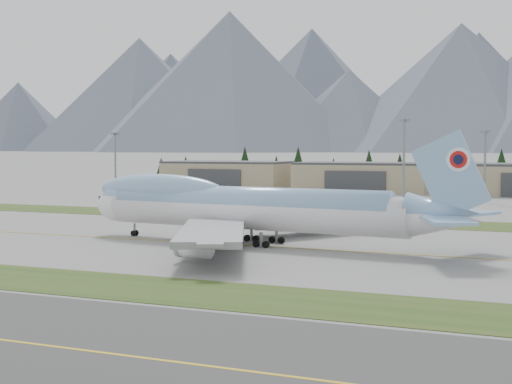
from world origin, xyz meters
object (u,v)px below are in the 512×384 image
at_px(hangar_center, 363,177).
at_px(service_vehicle_a, 313,196).
at_px(service_vehicle_b, 432,201).
at_px(hangar_left, 228,175).
at_px(boeing_747_freighter, 247,207).

bearing_deg(hangar_center, service_vehicle_a, -106.47).
bearing_deg(hangar_center, service_vehicle_b, -50.99).
xyz_separation_m(hangar_left, service_vehicle_b, (85.36, -37.48, -5.39)).
height_order(hangar_left, hangar_center, same).
xyz_separation_m(hangar_left, service_vehicle_a, (45.56, -31.93, -5.39)).
bearing_deg(service_vehicle_a, hangar_center, 70.79).
bearing_deg(service_vehicle_a, boeing_747_freighter, -80.87).
height_order(hangar_left, service_vehicle_b, hangar_left).
xyz_separation_m(boeing_747_freighter, hangar_center, (-15.01, 148.18, -0.91)).
height_order(boeing_747_freighter, hangar_left, boeing_747_freighter).
distance_m(hangar_left, service_vehicle_b, 93.38).
relative_size(boeing_747_freighter, hangar_left, 1.51).
xyz_separation_m(boeing_747_freighter, service_vehicle_b, (15.35, 110.70, -6.30)).
relative_size(boeing_747_freighter, service_vehicle_b, 22.81).
distance_m(boeing_747_freighter, service_vehicle_a, 118.96).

